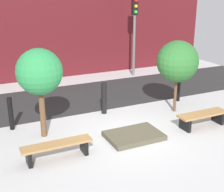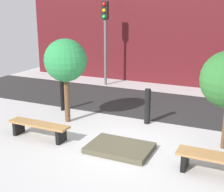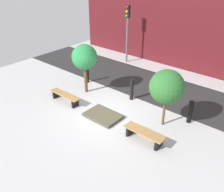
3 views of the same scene
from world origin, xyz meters
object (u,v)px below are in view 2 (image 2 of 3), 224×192
bench_left (39,127)px  tree_behind_left_bench (65,61)px  bench_right (216,161)px  bollard_far_left (62,96)px  bollard_left (148,106)px  planter_bed (120,148)px  traffic_light_west (105,28)px

bench_left → tree_behind_left_bench: 2.15m
bench_right → bollard_far_left: (-5.42, 2.32, 0.20)m
bench_right → bench_left: bearing=179.8°
bollard_left → planter_bed: bearing=-90.0°
traffic_light_west → bollard_far_left: bearing=-85.7°
tree_behind_left_bench → traffic_light_west: (-1.07, 4.89, 0.66)m
planter_bed → bench_right: bearing=-4.9°
bench_right → traffic_light_west: bearing=131.9°
bollard_far_left → bollard_left: bollard_left is taller
bollard_far_left → traffic_light_west: traffic_light_west is taller
bench_right → bollard_left: bollard_left is taller
bollard_far_left → planter_bed: bearing=-34.4°
bollard_left → bench_right: bearing=-45.0°
bench_right → tree_behind_left_bench: bearing=162.7°
bollard_left → bollard_far_left: bearing=180.0°
bench_right → planter_bed: 2.34m
bench_left → planter_bed: size_ratio=1.14×
planter_bed → traffic_light_west: size_ratio=0.42×
tree_behind_left_bench → bollard_left: size_ratio=2.36×
bench_left → bollard_far_left: bollard_far_left is taller
planter_bed → tree_behind_left_bench: 3.21m
tree_behind_left_bench → bollard_left: bearing=20.9°
traffic_light_west → planter_bed: bearing=-61.0°
planter_bed → bollard_left: size_ratio=1.44×
planter_bed → bollard_far_left: (-3.09, 2.12, 0.44)m
bench_left → bollard_far_left: 2.45m
bench_left → tree_behind_left_bench: (0.00, 1.43, 1.60)m
bench_right → planter_bed: bench_right is taller
bollard_left → traffic_light_west: bearing=130.3°
planter_bed → traffic_light_west: 7.44m
bollard_left → traffic_light_west: size_ratio=0.29×
bollard_left → tree_behind_left_bench: bearing=-159.1°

